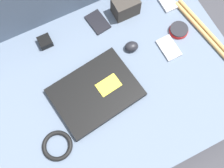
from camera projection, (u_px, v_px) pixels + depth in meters
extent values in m
plane|color=#38383D|center=(112.00, 94.00, 1.35)|extent=(8.00, 8.00, 0.00)
cube|color=slate|center=(112.00, 90.00, 1.30)|extent=(1.04, 0.76, 0.11)
cube|color=black|center=(95.00, 92.00, 1.22)|extent=(0.35, 0.28, 0.03)
cube|color=yellow|center=(109.00, 85.00, 1.22)|extent=(0.10, 0.07, 0.00)
ellipsoid|color=black|center=(132.00, 47.00, 1.28)|extent=(0.06, 0.06, 0.04)
cylinder|color=red|center=(179.00, 30.00, 1.32)|extent=(0.08, 0.08, 0.02)
cylinder|color=#232328|center=(179.00, 29.00, 1.31)|extent=(0.08, 0.08, 0.01)
cube|color=#B7B7BC|center=(169.00, 48.00, 1.30)|extent=(0.07, 0.11, 0.01)
cube|color=black|center=(98.00, 22.00, 1.34)|extent=(0.08, 0.11, 0.01)
cube|color=silver|center=(166.00, 0.00, 1.37)|extent=(0.06, 0.12, 0.01)
cube|color=#38332D|center=(126.00, 7.00, 1.32)|extent=(0.11, 0.07, 0.09)
cube|color=black|center=(45.00, 42.00, 1.29)|extent=(0.05, 0.05, 0.03)
torus|color=black|center=(57.00, 146.00, 1.16)|extent=(0.11, 0.11, 0.02)
cylinder|color=tan|center=(206.00, 36.00, 1.31)|extent=(0.08, 0.40, 0.02)
cylinder|color=tan|center=(210.00, 33.00, 1.31)|extent=(0.08, 0.40, 0.02)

